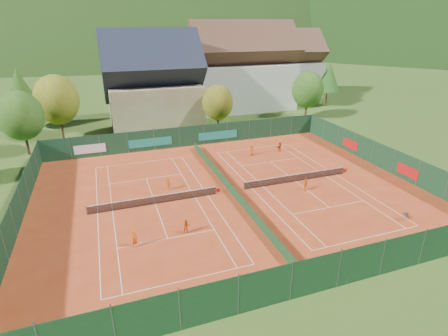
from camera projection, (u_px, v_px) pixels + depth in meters
ground at (230, 192)px, 37.35m from camera, size 600.00×600.00×0.00m
clay_pad at (230, 192)px, 37.34m from camera, size 40.00×32.00×0.01m
court_markings_left at (155, 204)px, 34.87m from camera, size 11.03×23.83×0.00m
court_markings_right at (296, 181)px, 39.80m from camera, size 11.03×23.83×0.00m
tennis_net_left at (157, 199)px, 34.73m from camera, size 13.30×0.10×1.02m
tennis_net_right at (297, 177)px, 39.66m from camera, size 13.30×0.10×1.02m
court_divider at (230, 188)px, 37.15m from camera, size 0.03×28.80×1.00m
fence_north at (189, 136)px, 50.52m from camera, size 40.00×0.10×3.00m
fence_south at (316, 275)px, 22.86m from camera, size 40.00×0.04×3.00m
fence_west at (17, 211)px, 30.60m from camera, size 0.04×32.00×3.00m
fence_east at (382, 157)px, 42.97m from camera, size 0.09×32.00×3.00m
chalet at (153, 86)px, 59.91m from camera, size 16.20×12.00×16.00m
hotel_block_a at (242, 72)px, 70.68m from camera, size 21.60×11.00×17.25m
hotel_block_b at (284, 68)px, 82.23m from camera, size 17.28×10.00×15.50m
tree_west_front at (21, 116)px, 45.84m from camera, size 5.72×5.72×8.69m
tree_west_mid at (57, 100)px, 52.03m from camera, size 6.44×6.44×9.78m
tree_west_back at (20, 89)px, 56.87m from camera, size 5.60×5.60×10.00m
tree_center at (218, 103)px, 56.47m from camera, size 5.01×5.01×7.60m
tree_east_front at (308, 90)px, 63.49m from camera, size 5.72×5.72×8.69m
tree_east_mid at (329, 77)px, 73.26m from camera, size 5.04×5.04×9.00m
tree_east_back at (277, 71)px, 77.48m from camera, size 7.15×7.15×10.86m
mountain_backdrop at (157, 102)px, 264.33m from camera, size 820.00×530.00×242.00m
ball_hopper at (405, 215)px, 31.90m from camera, size 0.34×0.34×0.80m
loose_ball_0 at (148, 236)px, 29.60m from camera, size 0.07×0.07×0.07m
loose_ball_1 at (302, 241)px, 28.92m from camera, size 0.07×0.07×0.07m
loose_ball_2 at (221, 175)px, 41.33m from camera, size 0.07×0.07×0.07m
loose_ball_3 at (181, 178)px, 40.58m from camera, size 0.07×0.07×0.07m
loose_ball_4 at (331, 185)px, 38.76m from camera, size 0.07×0.07×0.07m
player_left_near at (135, 239)px, 27.98m from camera, size 0.65×0.60×1.48m
player_left_mid at (187, 227)px, 29.80m from camera, size 0.71×0.58×1.36m
player_left_far at (169, 184)px, 37.62m from camera, size 1.03×0.93×1.39m
player_right_near at (305, 185)px, 37.41m from camera, size 0.72×0.88×1.41m
player_right_far_a at (251, 150)px, 47.32m from camera, size 0.83×0.64×1.50m
player_right_far_b at (280, 147)px, 48.60m from camera, size 1.42×0.90×1.46m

